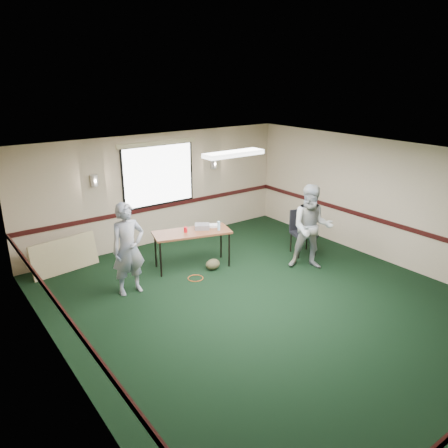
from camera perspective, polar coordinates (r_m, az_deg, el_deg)
ground at (r=8.21m, az=5.46°, el=-10.36°), size 8.00×8.00×0.00m
room_shell at (r=9.17m, az=-3.05°, el=3.60°), size 8.00×8.02×8.00m
folding_table at (r=9.38m, az=-4.21°, el=-1.32°), size 1.76×1.09×0.82m
projector at (r=9.49m, az=-2.88°, el=-0.33°), size 0.40×0.39×0.10m
game_console at (r=9.62m, az=-1.30°, el=-0.20°), size 0.27×0.25×0.05m
red_cup at (r=9.31m, az=-5.04°, el=-0.74°), size 0.08×0.08×0.12m
water_bottle at (r=9.37m, az=-0.69°, el=-0.24°), size 0.06×0.06×0.20m
duffel_bag at (r=9.47m, az=-1.48°, el=-5.29°), size 0.39×0.34×0.23m
cable_coil at (r=9.13m, az=-3.74°, el=-7.07°), size 0.39×0.39×0.02m
folded_table at (r=9.88m, az=-20.09°, el=-3.87°), size 1.45×0.41×0.73m
conference_chair at (r=10.34m, az=10.13°, el=-0.56°), size 0.64×0.65×1.02m
person_left at (r=8.41m, az=-12.39°, el=-3.20°), size 0.66×0.44×1.80m
person_right at (r=9.45m, az=11.37°, el=-0.45°), size 1.14×1.12×1.85m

